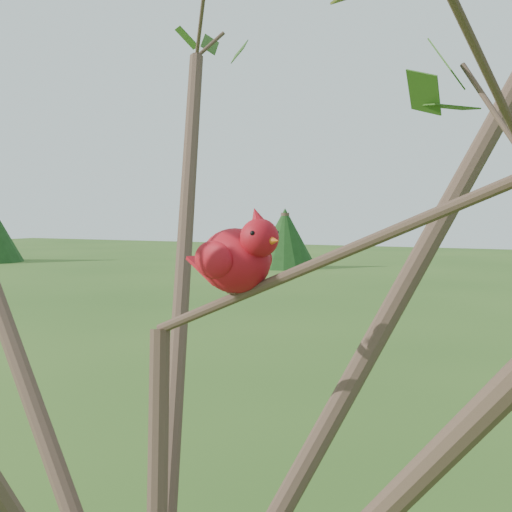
# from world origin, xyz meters

# --- Properties ---
(crabapple_tree) EXTENTS (2.35, 2.05, 2.95)m
(crabapple_tree) POSITION_xyz_m (0.03, -0.02, 2.12)
(crabapple_tree) COLOR #432F24
(crabapple_tree) RESTS_ON ground
(cardinal) EXTENTS (0.21, 0.14, 0.15)m
(cardinal) POSITION_xyz_m (0.11, 0.08, 2.08)
(cardinal) COLOR red
(cardinal) RESTS_ON ground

